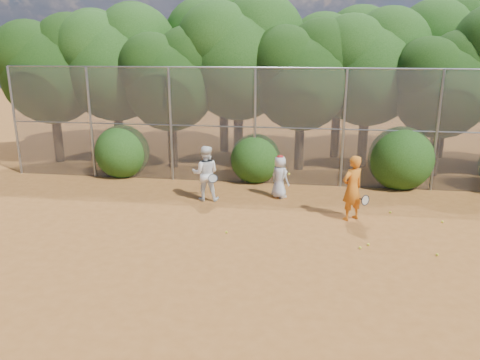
# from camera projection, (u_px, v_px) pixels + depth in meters

# --- Properties ---
(ground) EXTENTS (80.00, 80.00, 0.00)m
(ground) POSITION_uv_depth(u_px,v_px,m) (267.00, 257.00, 10.83)
(ground) COLOR #925321
(ground) RESTS_ON ground
(fence_back) EXTENTS (20.05, 0.09, 4.03)m
(fence_back) POSITION_uv_depth(u_px,v_px,m) (280.00, 126.00, 15.98)
(fence_back) COLOR gray
(fence_back) RESTS_ON ground
(tree_0) EXTENTS (4.38, 3.81, 6.00)m
(tree_0) POSITION_uv_depth(u_px,v_px,m) (52.00, 66.00, 18.70)
(tree_0) COLOR black
(tree_0) RESTS_ON ground
(tree_1) EXTENTS (4.64, 4.03, 6.35)m
(tree_1) POSITION_uv_depth(u_px,v_px,m) (116.00, 60.00, 18.77)
(tree_1) COLOR black
(tree_1) RESTS_ON ground
(tree_2) EXTENTS (3.99, 3.47, 5.47)m
(tree_2) POSITION_uv_depth(u_px,v_px,m) (171.00, 76.00, 17.91)
(tree_2) COLOR black
(tree_2) RESTS_ON ground
(tree_3) EXTENTS (4.89, 4.26, 6.70)m
(tree_3) POSITION_uv_depth(u_px,v_px,m) (240.00, 54.00, 18.29)
(tree_3) COLOR black
(tree_3) RESTS_ON ground
(tree_4) EXTENTS (4.19, 3.64, 5.73)m
(tree_4) POSITION_uv_depth(u_px,v_px,m) (303.00, 72.00, 17.54)
(tree_4) COLOR black
(tree_4) RESTS_ON ground
(tree_5) EXTENTS (4.51, 3.92, 6.17)m
(tree_5) POSITION_uv_depth(u_px,v_px,m) (370.00, 64.00, 17.87)
(tree_5) COLOR black
(tree_5) RESTS_ON ground
(tree_6) EXTENTS (3.86, 3.36, 5.29)m
(tree_6) POSITION_uv_depth(u_px,v_px,m) (443.00, 82.00, 16.72)
(tree_6) COLOR black
(tree_6) RESTS_ON ground
(tree_9) EXTENTS (4.83, 4.20, 6.62)m
(tree_9) POSITION_uv_depth(u_px,v_px,m) (115.00, 54.00, 21.05)
(tree_9) COLOR black
(tree_9) RESTS_ON ground
(tree_10) EXTENTS (5.15, 4.48, 7.06)m
(tree_10) POSITION_uv_depth(u_px,v_px,m) (225.00, 47.00, 20.45)
(tree_10) COLOR black
(tree_10) RESTS_ON ground
(tree_11) EXTENTS (4.64, 4.03, 6.35)m
(tree_11) POSITION_uv_depth(u_px,v_px,m) (341.00, 59.00, 19.50)
(tree_11) COLOR black
(tree_11) RESTS_ON ground
(tree_12) EXTENTS (5.02, 4.37, 6.88)m
(tree_12) POSITION_uv_depth(u_px,v_px,m) (451.00, 50.00, 19.34)
(tree_12) COLOR black
(tree_12) RESTS_ON ground
(bush_0) EXTENTS (2.00, 2.00, 2.00)m
(bush_0) POSITION_uv_depth(u_px,v_px,m) (122.00, 149.00, 17.38)
(bush_0) COLOR #193F0F
(bush_0) RESTS_ON ground
(bush_1) EXTENTS (1.80, 1.80, 1.80)m
(bush_1) POSITION_uv_depth(u_px,v_px,m) (256.00, 156.00, 16.70)
(bush_1) COLOR #193F0F
(bush_1) RESTS_ON ground
(bush_2) EXTENTS (2.20, 2.20, 2.20)m
(bush_2) POSITION_uv_depth(u_px,v_px,m) (401.00, 155.00, 15.95)
(bush_2) COLOR #193F0F
(bush_2) RESTS_ON ground
(player_yellow) EXTENTS (0.88, 0.75, 1.84)m
(player_yellow) POSITION_uv_depth(u_px,v_px,m) (352.00, 188.00, 12.91)
(player_yellow) COLOR orange
(player_yellow) RESTS_ON ground
(player_teen) EXTENTS (0.80, 0.76, 1.40)m
(player_teen) POSITION_uv_depth(u_px,v_px,m) (280.00, 177.00, 14.87)
(player_teen) COLOR silver
(player_teen) RESTS_ON ground
(player_white) EXTENTS (0.92, 0.80, 1.74)m
(player_white) POSITION_uv_depth(u_px,v_px,m) (205.00, 173.00, 14.60)
(player_white) COLOR white
(player_white) RESTS_ON ground
(ball_0) EXTENTS (0.07, 0.07, 0.07)m
(ball_0) POSITION_uv_depth(u_px,v_px,m) (368.00, 245.00, 11.41)
(ball_0) COLOR yellow
(ball_0) RESTS_ON ground
(ball_1) EXTENTS (0.07, 0.07, 0.07)m
(ball_1) POSITION_uv_depth(u_px,v_px,m) (442.00, 222.00, 12.89)
(ball_1) COLOR yellow
(ball_1) RESTS_ON ground
(ball_2) EXTENTS (0.07, 0.07, 0.07)m
(ball_2) POSITION_uv_depth(u_px,v_px,m) (360.00, 248.00, 11.23)
(ball_2) COLOR yellow
(ball_2) RESTS_ON ground
(ball_3) EXTENTS (0.07, 0.07, 0.07)m
(ball_3) POSITION_uv_depth(u_px,v_px,m) (437.00, 255.00, 10.86)
(ball_3) COLOR yellow
(ball_3) RESTS_ON ground
(ball_4) EXTENTS (0.07, 0.07, 0.07)m
(ball_4) POSITION_uv_depth(u_px,v_px,m) (226.00, 232.00, 12.17)
(ball_4) COLOR yellow
(ball_4) RESTS_ON ground
(ball_5) EXTENTS (0.07, 0.07, 0.07)m
(ball_5) POSITION_uv_depth(u_px,v_px,m) (390.00, 212.00, 13.63)
(ball_5) COLOR yellow
(ball_5) RESTS_ON ground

